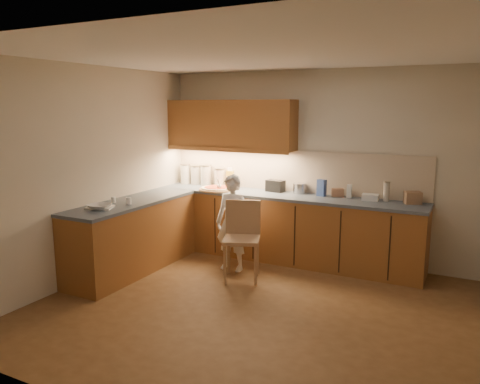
{
  "coord_description": "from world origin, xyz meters",
  "views": [
    {
      "loc": [
        1.95,
        -4.18,
        2.1
      ],
      "look_at": [
        -0.8,
        1.2,
        1.0
      ],
      "focal_mm": 35.0,
      "sensor_mm": 36.0,
      "label": 1
    }
  ],
  "objects_px": {
    "child": "(232,223)",
    "oil_jug": "(230,178)",
    "wooden_chair": "(242,234)",
    "toaster": "(275,186)",
    "pizza_on_board": "(217,189)"
  },
  "relations": [
    {
      "from": "child",
      "to": "oil_jug",
      "type": "relative_size",
      "value": 4.26
    },
    {
      "from": "wooden_chair",
      "to": "toaster",
      "type": "bearing_deg",
      "value": 68.82
    },
    {
      "from": "oil_jug",
      "to": "pizza_on_board",
      "type": "bearing_deg",
      "value": -101.85
    },
    {
      "from": "toaster",
      "to": "oil_jug",
      "type": "bearing_deg",
      "value": -171.07
    },
    {
      "from": "oil_jug",
      "to": "toaster",
      "type": "bearing_deg",
      "value": -1.21
    },
    {
      "from": "child",
      "to": "wooden_chair",
      "type": "bearing_deg",
      "value": -39.73
    },
    {
      "from": "wooden_chair",
      "to": "toaster",
      "type": "height_order",
      "value": "toaster"
    },
    {
      "from": "wooden_chair",
      "to": "toaster",
      "type": "xyz_separation_m",
      "value": [
        -0.0,
        1.05,
        0.44
      ]
    },
    {
      "from": "pizza_on_board",
      "to": "child",
      "type": "relative_size",
      "value": 0.41
    },
    {
      "from": "wooden_chair",
      "to": "toaster",
      "type": "distance_m",
      "value": 1.14
    },
    {
      "from": "pizza_on_board",
      "to": "child",
      "type": "bearing_deg",
      "value": -45.89
    },
    {
      "from": "child",
      "to": "oil_jug",
      "type": "distance_m",
      "value": 1.08
    },
    {
      "from": "pizza_on_board",
      "to": "child",
      "type": "distance_m",
      "value": 0.86
    },
    {
      "from": "pizza_on_board",
      "to": "oil_jug",
      "type": "height_order",
      "value": "oil_jug"
    },
    {
      "from": "child",
      "to": "wooden_chair",
      "type": "xyz_separation_m",
      "value": [
        0.24,
        -0.2,
        -0.07
      ]
    }
  ]
}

